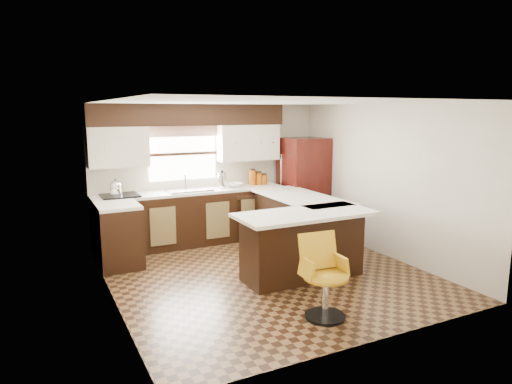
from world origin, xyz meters
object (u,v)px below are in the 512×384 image
bar_chair (326,278)px  peninsula_return (303,246)px  refrigerator (303,186)px  peninsula_long (298,226)px

bar_chair → peninsula_return: bearing=73.5°
refrigerator → bar_chair: size_ratio=1.91×
peninsula_long → refrigerator: 1.43m
refrigerator → bar_chair: bearing=-118.4°
peninsula_return → bar_chair: bearing=-110.6°
peninsula_long → bar_chair: bearing=-114.2°
peninsula_long → refrigerator: size_ratio=1.09×
peninsula_return → peninsula_long: bearing=61.7°
peninsula_long → refrigerator: (0.80, 1.10, 0.45)m
refrigerator → bar_chair: refrigerator is taller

